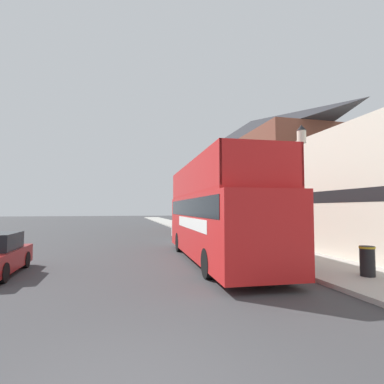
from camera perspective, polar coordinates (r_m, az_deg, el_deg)
The scene contains 9 objects.
ground_plane at distance 24.75m, azimuth -13.45°, elevation -8.35°, with size 144.00×144.00×0.00m, color #3D3D3F.
sidewalk at distance 23.03m, azimuth 5.77°, elevation -8.64°, with size 3.36×108.00×0.14m.
brick_terrace_rear at distance 29.30m, azimuth 11.27°, elevation 2.98°, with size 6.00×20.03×10.76m.
tour_bus at distance 13.19m, azimuth 4.51°, elevation -5.04°, with size 2.95×10.51×4.19m.
parked_car_ahead_of_bus at distance 21.27m, azimuth -0.59°, elevation -7.42°, with size 1.83×4.45×1.47m.
lamp_post_nearest at distance 11.47m, azimuth 20.25°, elevation 4.00°, with size 0.35×0.35×5.16m.
lamp_post_second at distance 19.59m, azimuth 5.14°, elevation -0.65°, with size 0.35×0.35×4.29m.
lamp_post_third at distance 28.37m, azimuth -0.78°, elevation -0.45°, with size 0.35×0.35×5.09m.
litter_bin at distance 11.14m, azimuth 30.42°, elevation -11.13°, with size 0.48×0.48×0.94m.
Camera 1 is at (-0.04, -3.65, 2.26)m, focal length 28.00 mm.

